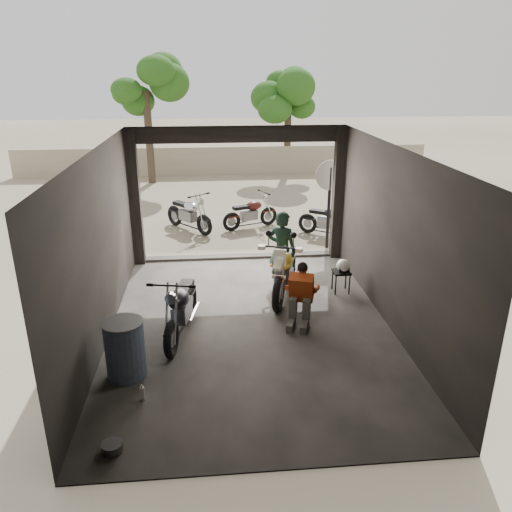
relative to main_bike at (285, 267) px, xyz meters
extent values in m
plane|color=#7A6D56|center=(-0.81, -1.26, -0.65)|extent=(80.00, 80.00, 0.00)
cube|color=#2D2B28|center=(-0.81, -1.26, -0.64)|extent=(5.00, 7.00, 0.02)
plane|color=black|center=(-0.81, -1.26, 2.55)|extent=(7.00, 7.00, 0.00)
cube|color=black|center=(-0.81, -4.76, 0.95)|extent=(5.00, 0.02, 3.20)
cube|color=black|center=(-3.31, -1.26, 0.95)|extent=(0.02, 7.00, 3.20)
cube|color=black|center=(1.69, -1.26, 0.95)|extent=(0.02, 7.00, 3.20)
cube|color=black|center=(-3.19, 2.12, 0.95)|extent=(0.24, 0.24, 3.20)
cube|color=black|center=(1.57, 2.12, 0.95)|extent=(0.24, 0.24, 3.20)
cube|color=black|center=(-0.81, 2.16, 2.37)|extent=(5.00, 0.16, 0.36)
cube|color=#2D2B28|center=(-0.81, 2.24, -0.61)|extent=(5.00, 0.25, 0.08)
cube|color=gray|center=(-0.81, 12.74, -0.05)|extent=(18.00, 0.30, 1.20)
cylinder|color=#382B1E|center=(-3.81, 11.24, 1.14)|extent=(0.30, 0.30, 3.58)
ellipsoid|color=#1E4C14|center=(-3.81, 11.24, 3.38)|extent=(2.20, 2.20, 3.14)
cylinder|color=#382B1E|center=(1.99, 12.74, 0.95)|extent=(0.30, 0.30, 3.20)
ellipsoid|color=#1E4C14|center=(1.99, 12.74, 2.95)|extent=(2.20, 2.20, 2.80)
imported|color=black|center=(-0.01, 0.39, 0.20)|extent=(0.74, 0.67, 1.70)
cube|color=black|center=(1.19, 0.05, -0.19)|extent=(0.35, 0.35, 0.04)
cylinder|color=black|center=(1.05, -0.09, -0.42)|extent=(0.03, 0.03, 0.46)
cylinder|color=black|center=(1.34, -0.09, -0.42)|extent=(0.03, 0.03, 0.46)
cylinder|color=black|center=(1.05, 0.19, -0.42)|extent=(0.03, 0.03, 0.46)
cylinder|color=black|center=(1.34, 0.19, -0.42)|extent=(0.03, 0.03, 0.46)
ellipsoid|color=white|center=(1.22, 0.02, -0.03)|extent=(0.34, 0.35, 0.27)
cylinder|color=#465876|center=(-2.81, -2.63, -0.19)|extent=(0.70, 0.70, 0.92)
cylinder|color=black|center=(1.54, 2.82, 0.41)|extent=(0.08, 0.08, 2.11)
cylinder|color=white|center=(1.54, 2.80, 1.27)|extent=(0.77, 0.03, 0.77)
camera|label=1|loc=(-1.46, -9.27, 3.77)|focal=35.00mm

